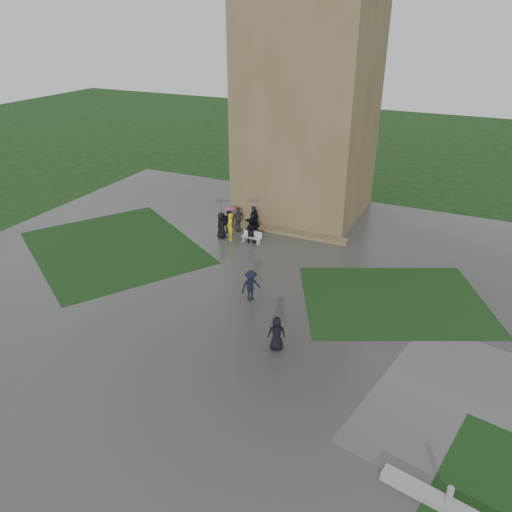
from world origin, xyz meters
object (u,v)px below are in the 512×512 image
at_px(bench, 252,237).
at_px(pedestrian_mid, 251,286).
at_px(pedestrian_near, 277,333).
at_px(tower, 310,83).

bearing_deg(bench, pedestrian_mid, -61.26).
xyz_separation_m(pedestrian_mid, pedestrian_near, (2.76, -3.19, -0.05)).
xyz_separation_m(bench, pedestrian_mid, (3.01, -6.41, 0.45)).
xyz_separation_m(tower, bench, (-1.08, -6.66, -8.59)).
relative_size(bench, pedestrian_near, 0.83).
bearing_deg(pedestrian_mid, pedestrian_near, -104.93).
bearing_deg(bench, tower, 84.43).
relative_size(tower, bench, 13.64).
bearing_deg(pedestrian_mid, bench, 59.36).
relative_size(bench, pedestrian_mid, 0.79).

